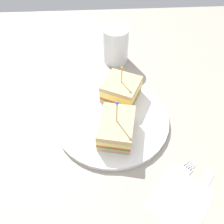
% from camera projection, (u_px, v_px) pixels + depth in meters
% --- Properties ---
extents(ground_plane, '(1.18, 1.18, 0.02)m').
position_uv_depth(ground_plane, '(112.00, 123.00, 0.59)').
color(ground_plane, '#9E9384').
extents(plate, '(0.28, 0.28, 0.01)m').
position_uv_depth(plate, '(112.00, 119.00, 0.58)').
color(plate, white).
rests_on(plate, ground_plane).
extents(sandwich_half_front, '(0.11, 0.11, 0.10)m').
position_uv_depth(sandwich_half_front, '(121.00, 90.00, 0.60)').
color(sandwich_half_front, tan).
rests_on(sandwich_half_front, plate).
extents(sandwich_half_back, '(0.09, 0.12, 0.11)m').
position_uv_depth(sandwich_half_back, '(116.00, 128.00, 0.52)').
color(sandwich_half_back, tan).
rests_on(sandwich_half_back, plate).
extents(drink_glass, '(0.08, 0.08, 0.11)m').
position_uv_depth(drink_glass, '(116.00, 47.00, 0.71)').
color(drink_glass, beige).
rests_on(drink_glass, ground_plane).
extents(napkin, '(0.15, 0.15, 0.00)m').
position_uv_depth(napkin, '(180.00, 199.00, 0.45)').
color(napkin, white).
rests_on(napkin, ground_plane).
extents(fork, '(0.10, 0.09, 0.00)m').
position_uv_depth(fork, '(180.00, 177.00, 0.48)').
color(fork, silver).
rests_on(fork, ground_plane).
extents(knife, '(0.09, 0.11, 0.00)m').
position_uv_depth(knife, '(200.00, 194.00, 0.46)').
color(knife, silver).
rests_on(knife, ground_plane).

